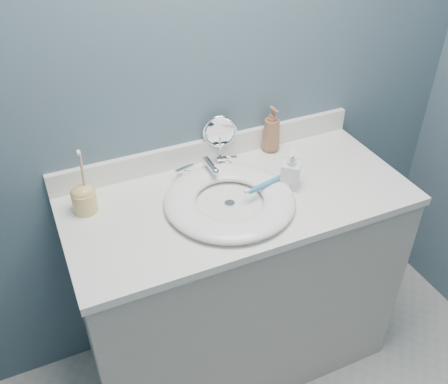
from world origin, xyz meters
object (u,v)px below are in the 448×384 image
makeup_mirror (220,137)px  soap_bottle_amber (272,129)px  soap_bottle_clear (291,169)px  toothbrush_holder (84,198)px

makeup_mirror → soap_bottle_amber: bearing=12.7°
soap_bottle_amber → soap_bottle_clear: bearing=-103.9°
soap_bottle_amber → toothbrush_holder: size_ratio=0.80×
makeup_mirror → soap_bottle_clear: size_ratio=1.33×
soap_bottle_clear → toothbrush_holder: toothbrush_holder is taller
soap_bottle_clear → toothbrush_holder: size_ratio=0.62×
soap_bottle_amber → makeup_mirror: bearing=175.5°
makeup_mirror → soap_bottle_amber: size_ratio=1.03×
makeup_mirror → toothbrush_holder: 0.55m
soap_bottle_amber → toothbrush_holder: bearing=-174.5°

